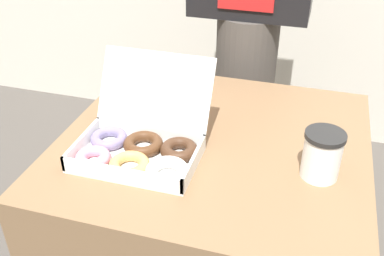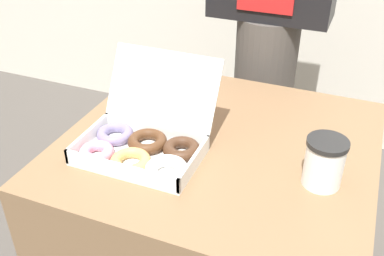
% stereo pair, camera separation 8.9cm
% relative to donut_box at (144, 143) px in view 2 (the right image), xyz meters
% --- Properties ---
extents(table, '(0.86, 0.81, 0.74)m').
position_rel_donut_box_xyz_m(table, '(0.17, 0.13, -0.41)').
color(table, brown).
rests_on(table, ground_plane).
extents(donut_box, '(0.35, 0.33, 0.23)m').
position_rel_donut_box_xyz_m(donut_box, '(0.00, 0.00, 0.00)').
color(donut_box, white).
rests_on(donut_box, table).
extents(coffee_cup, '(0.10, 0.10, 0.13)m').
position_rel_donut_box_xyz_m(coffee_cup, '(0.46, 0.05, 0.03)').
color(coffee_cup, white).
rests_on(coffee_cup, table).
extents(person_customer, '(0.45, 0.25, 1.68)m').
position_rel_donut_box_xyz_m(person_customer, '(0.14, 0.78, 0.11)').
color(person_customer, '#4C4742').
rests_on(person_customer, ground_plane).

